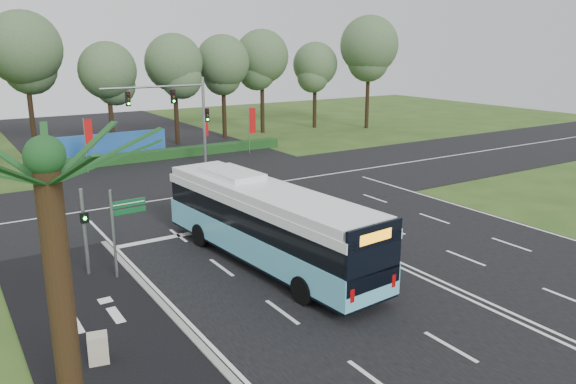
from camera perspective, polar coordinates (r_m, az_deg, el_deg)
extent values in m
plane|color=#294818|center=(28.24, 5.39, -4.96)|extent=(120.00, 120.00, 0.00)
cube|color=black|center=(28.23, 5.39, -4.92)|extent=(20.00, 120.00, 0.04)
cube|color=black|center=(37.97, -5.78, 0.26)|extent=(120.00, 14.00, 0.05)
cube|color=black|center=(20.62, -18.21, -13.43)|extent=(5.00, 18.00, 0.06)
cube|color=gray|center=(21.20, -11.82, -12.05)|extent=(0.25, 18.00, 0.12)
cube|color=#5BBAD3|center=(24.96, -2.22, -4.75)|extent=(3.84, 13.33, 1.20)
cube|color=black|center=(25.14, -2.21, -5.93)|extent=(3.80, 13.26, 0.33)
cube|color=black|center=(24.61, -2.25, -2.35)|extent=(3.71, 13.12, 1.04)
cube|color=white|center=(24.42, -2.26, -0.87)|extent=(3.84, 13.33, 0.38)
cube|color=white|center=(24.32, -2.27, 0.00)|extent=(3.74, 12.80, 0.38)
cube|color=white|center=(26.47, -5.70, 1.89)|extent=(2.02, 3.42, 0.27)
cube|color=black|center=(19.92, 8.71, -6.57)|extent=(2.66, 0.34, 2.41)
cube|color=orange|center=(19.63, 8.88, -4.52)|extent=(1.53, 0.19, 0.38)
cylinder|color=black|center=(27.52, -8.92, -4.36)|extent=(0.40, 1.16, 1.14)
cylinder|color=black|center=(28.76, -4.41, -3.37)|extent=(0.40, 1.16, 1.14)
cylinder|color=black|center=(21.38, 1.48, -9.96)|extent=(0.40, 1.16, 1.14)
cylinder|color=black|center=(22.95, 6.55, -8.25)|extent=(0.40, 1.16, 1.14)
cylinder|color=gray|center=(24.95, -19.93, -3.91)|extent=(0.15, 0.15, 3.79)
cube|color=black|center=(24.58, -19.98, -2.48)|extent=(0.33, 0.25, 0.43)
sphere|color=#19F233|center=(24.48, -19.93, -2.54)|extent=(0.15, 0.15, 0.15)
cylinder|color=gray|center=(24.20, -17.29, -4.20)|extent=(0.12, 0.12, 3.84)
cube|color=#0D4D21|center=(24.06, -15.90, -1.09)|extent=(1.44, 0.15, 0.29)
cube|color=#0D4D21|center=(24.15, -15.85, -1.86)|extent=(1.44, 0.15, 0.21)
cube|color=white|center=(24.03, -15.88, -1.11)|extent=(1.34, 0.10, 0.04)
cube|color=#B8AC94|center=(18.72, -18.72, -14.89)|extent=(0.69, 0.62, 1.00)
cylinder|color=gray|center=(45.06, -19.87, 4.45)|extent=(0.07, 0.07, 4.18)
cube|color=#AC100E|center=(44.95, -19.58, 5.60)|extent=(0.56, 0.11, 2.23)
cylinder|color=gray|center=(48.31, -8.60, 5.84)|extent=(0.07, 0.07, 4.23)
cube|color=#AC100E|center=(48.40, -8.38, 6.94)|extent=(0.54, 0.24, 2.25)
cylinder|color=gray|center=(49.98, -3.96, 6.24)|extent=(0.06, 0.06, 4.17)
cube|color=#AC100E|center=(49.88, -3.63, 7.25)|extent=(0.52, 0.27, 2.23)
cylinder|color=#382614|center=(14.30, -21.99, -10.85)|extent=(0.60, 0.60, 7.20)
sphere|color=#19471D|center=(13.21, -23.49, 3.42)|extent=(0.90, 0.90, 0.90)
cylinder|color=gray|center=(45.70, -8.52, 7.09)|extent=(0.24, 0.24, 7.00)
cylinder|color=gray|center=(43.93, -13.50, 10.35)|extent=(8.00, 0.16, 0.16)
cube|color=black|center=(44.51, -11.60, 9.48)|extent=(0.32, 0.28, 1.05)
cube|color=black|center=(43.38, -15.96, 9.08)|extent=(0.32, 0.28, 1.05)
cube|color=black|center=(45.73, -8.26, 7.74)|extent=(0.32, 0.28, 1.05)
cube|color=#143613|center=(49.11, -12.45, 3.78)|extent=(22.00, 1.20, 0.80)
cube|color=#1D509E|center=(50.17, -17.79, 4.46)|extent=(10.00, 0.30, 2.20)
cylinder|color=black|center=(54.63, -24.70, 8.06)|extent=(0.44, 0.44, 8.69)
sphere|color=#3A5733|center=(54.38, -25.26, 13.07)|extent=(6.41, 6.41, 6.41)
cylinder|color=black|center=(53.44, -17.55, 7.61)|extent=(0.44, 0.44, 6.87)
sphere|color=#3A5733|center=(53.14, -17.88, 11.67)|extent=(5.07, 5.07, 5.07)
cylinder|color=black|center=(55.72, -11.32, 8.55)|extent=(0.44, 0.44, 7.41)
sphere|color=#3A5733|center=(55.44, -11.53, 12.76)|extent=(5.46, 5.46, 5.46)
cylinder|color=black|center=(58.72, -6.54, 9.03)|extent=(0.44, 0.44, 7.37)
sphere|color=#3A5733|center=(58.46, -6.65, 13.01)|extent=(5.43, 5.43, 5.43)
cylinder|color=black|center=(62.02, -2.63, 9.61)|extent=(0.44, 0.44, 7.79)
sphere|color=#3A5733|center=(61.78, -2.68, 13.59)|extent=(5.74, 5.74, 5.74)
cylinder|color=black|center=(65.90, 2.74, 9.52)|extent=(0.44, 0.44, 6.87)
sphere|color=#3A5733|center=(65.65, 2.78, 12.82)|extent=(5.06, 5.06, 5.06)
cylinder|color=black|center=(66.07, 8.10, 10.29)|extent=(0.44, 0.44, 8.91)
sphere|color=#3A5733|center=(65.88, 8.26, 14.56)|extent=(6.56, 6.56, 6.56)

